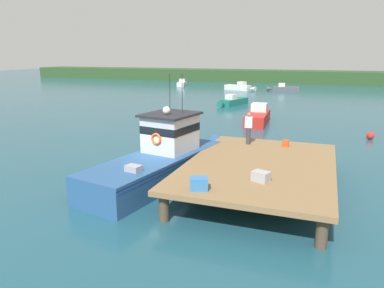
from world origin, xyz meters
name	(u,v)px	position (x,y,z in m)	size (l,w,h in m)	color
ground_plane	(158,177)	(0.00, 0.00, 0.00)	(200.00, 200.00, 0.00)	#1E4C5B
dock	(260,166)	(4.80, 0.00, 1.07)	(6.00, 9.00, 1.20)	#4C3D2D
main_fishing_boat	(163,158)	(0.30, -0.02, 1.01)	(3.97, 9.97, 4.80)	#285184
crate_stack_mid_dock	(261,176)	(5.20, -2.19, 1.38)	(0.60, 0.44, 0.37)	#9E9EA3
crate_single_by_cleat	(199,184)	(3.37, -3.77, 1.42)	(0.60, 0.44, 0.43)	#3370B2
bait_bucket	(286,143)	(5.49, 3.26, 1.37)	(0.32, 0.32, 0.34)	#E04C19
deckhand_by_the_boat	(249,128)	(3.62, 3.15, 2.06)	(0.36, 0.22, 1.63)	#383842
moored_boat_far_left	(284,88)	(0.85, 43.67, 0.43)	(4.94, 1.71, 1.24)	#4C4C51
moored_boat_near_channel	(258,116)	(1.91, 15.69, 0.55)	(1.84, 6.30, 1.59)	red
moored_boat_mid_harbor	(233,101)	(-2.74, 25.39, 0.43)	(2.58, 4.99, 1.26)	#196B5B
moored_boat_off_the_point	(240,87)	(-5.93, 42.71, 0.48)	(5.47, 2.97, 1.39)	silver
moored_boat_outer_mooring	(182,83)	(-17.70, 47.26, 0.42)	(2.06, 4.91, 1.23)	silver
mooring_buoy_spare_mooring	(370,136)	(10.24, 12.18, 0.25)	(0.51, 0.51, 0.51)	red
mooring_buoy_channel_marker	(239,99)	(-3.05, 29.92, 0.21)	(0.42, 0.42, 0.42)	silver
far_shoreline	(290,77)	(0.00, 62.00, 1.20)	(120.00, 8.00, 2.40)	#284723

